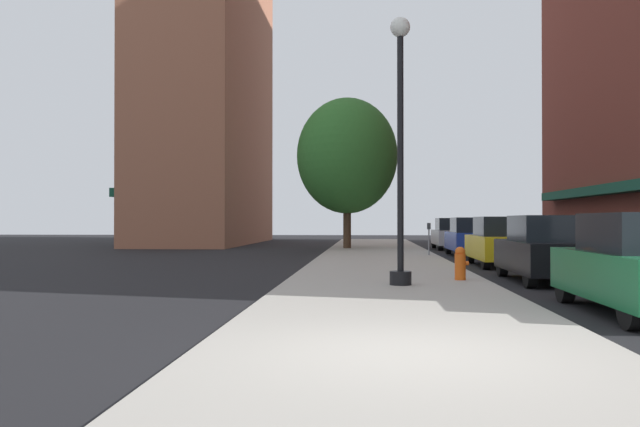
{
  "coord_description": "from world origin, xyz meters",
  "views": [
    {
      "loc": [
        -0.46,
        -7.33,
        1.54
      ],
      "look_at": [
        -2.36,
        19.67,
        1.81
      ],
      "focal_mm": 38.02,
      "sensor_mm": 36.0,
      "label": 1
    }
  ],
  "objects_px": {
    "parking_meter_near": "(429,235)",
    "car_blue": "(471,237)",
    "tree_near": "(347,156)",
    "car_black": "(547,250)",
    "car_silver": "(452,234)",
    "car_yellow": "(501,242)",
    "lamppost": "(400,145)",
    "fire_hydrant": "(460,263)"
  },
  "relations": [
    {
      "from": "car_yellow",
      "to": "car_silver",
      "type": "height_order",
      "value": "same"
    },
    {
      "from": "parking_meter_near",
      "to": "car_silver",
      "type": "relative_size",
      "value": 0.3
    },
    {
      "from": "car_yellow",
      "to": "car_silver",
      "type": "xyz_separation_m",
      "value": [
        0.0,
        13.29,
        0.0
      ]
    },
    {
      "from": "tree_near",
      "to": "car_black",
      "type": "bearing_deg",
      "value": -72.53
    },
    {
      "from": "car_yellow",
      "to": "car_black",
      "type": "bearing_deg",
      "value": -89.41
    },
    {
      "from": "lamppost",
      "to": "tree_near",
      "type": "height_order",
      "value": "tree_near"
    },
    {
      "from": "tree_near",
      "to": "car_yellow",
      "type": "relative_size",
      "value": 1.79
    },
    {
      "from": "car_yellow",
      "to": "car_blue",
      "type": "relative_size",
      "value": 1.0
    },
    {
      "from": "car_black",
      "to": "car_blue",
      "type": "distance_m",
      "value": 12.4
    },
    {
      "from": "tree_near",
      "to": "car_blue",
      "type": "height_order",
      "value": "tree_near"
    },
    {
      "from": "parking_meter_near",
      "to": "tree_near",
      "type": "xyz_separation_m",
      "value": [
        -3.55,
        6.71,
        3.9
      ]
    },
    {
      "from": "lamppost",
      "to": "car_black",
      "type": "bearing_deg",
      "value": 31.02
    },
    {
      "from": "fire_hydrant",
      "to": "car_blue",
      "type": "distance_m",
      "value": 13.48
    },
    {
      "from": "car_blue",
      "to": "car_yellow",
      "type": "bearing_deg",
      "value": -89.46
    },
    {
      "from": "car_black",
      "to": "tree_near",
      "type": "bearing_deg",
      "value": 106.9
    },
    {
      "from": "tree_near",
      "to": "car_yellow",
      "type": "xyz_separation_m",
      "value": [
        5.5,
        -11.7,
        -4.04
      ]
    },
    {
      "from": "fire_hydrant",
      "to": "parking_meter_near",
      "type": "xyz_separation_m",
      "value": [
        0.3,
        11.67,
        0.43
      ]
    },
    {
      "from": "car_blue",
      "to": "car_silver",
      "type": "height_order",
      "value": "same"
    },
    {
      "from": "fire_hydrant",
      "to": "car_silver",
      "type": "xyz_separation_m",
      "value": [
        2.25,
        19.97,
        0.29
      ]
    },
    {
      "from": "parking_meter_near",
      "to": "car_black",
      "type": "xyz_separation_m",
      "value": [
        1.95,
        -10.78,
        -0.14
      ]
    },
    {
      "from": "car_black",
      "to": "car_yellow",
      "type": "xyz_separation_m",
      "value": [
        0.0,
        5.78,
        0.0
      ]
    },
    {
      "from": "lamppost",
      "to": "car_black",
      "type": "xyz_separation_m",
      "value": [
        3.73,
        2.25,
        -2.39
      ]
    },
    {
      "from": "lamppost",
      "to": "car_black",
      "type": "height_order",
      "value": "lamppost"
    },
    {
      "from": "car_yellow",
      "to": "car_silver",
      "type": "bearing_deg",
      "value": 90.59
    },
    {
      "from": "lamppost",
      "to": "tree_near",
      "type": "xyz_separation_m",
      "value": [
        -1.77,
        19.73,
        1.64
      ]
    },
    {
      "from": "parking_meter_near",
      "to": "car_silver",
      "type": "bearing_deg",
      "value": 76.77
    },
    {
      "from": "parking_meter_near",
      "to": "car_blue",
      "type": "bearing_deg",
      "value": 39.7
    },
    {
      "from": "car_yellow",
      "to": "car_blue",
      "type": "xyz_separation_m",
      "value": [
        0.0,
        6.62,
        0.0
      ]
    },
    {
      "from": "car_black",
      "to": "fire_hydrant",
      "type": "bearing_deg",
      "value": -158.95
    },
    {
      "from": "fire_hydrant",
      "to": "tree_near",
      "type": "xyz_separation_m",
      "value": [
        -3.25,
        18.38,
        4.33
      ]
    },
    {
      "from": "fire_hydrant",
      "to": "tree_near",
      "type": "relative_size",
      "value": 0.1
    },
    {
      "from": "tree_near",
      "to": "car_yellow",
      "type": "distance_m",
      "value": 13.55
    },
    {
      "from": "parking_meter_near",
      "to": "car_black",
      "type": "bearing_deg",
      "value": -79.75
    },
    {
      "from": "car_black",
      "to": "car_silver",
      "type": "distance_m",
      "value": 19.08
    },
    {
      "from": "lamppost",
      "to": "car_silver",
      "type": "bearing_deg",
      "value": 80.07
    },
    {
      "from": "fire_hydrant",
      "to": "car_silver",
      "type": "distance_m",
      "value": 20.1
    },
    {
      "from": "lamppost",
      "to": "car_blue",
      "type": "height_order",
      "value": "lamppost"
    },
    {
      "from": "tree_near",
      "to": "car_black",
      "type": "distance_m",
      "value": 18.77
    },
    {
      "from": "fire_hydrant",
      "to": "car_silver",
      "type": "bearing_deg",
      "value": 83.56
    },
    {
      "from": "parking_meter_near",
      "to": "car_black",
      "type": "relative_size",
      "value": 0.3
    },
    {
      "from": "car_silver",
      "to": "car_black",
      "type": "bearing_deg",
      "value": -91.85
    },
    {
      "from": "parking_meter_near",
      "to": "car_blue",
      "type": "xyz_separation_m",
      "value": [
        1.95,
        1.62,
        -0.14
      ]
    }
  ]
}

